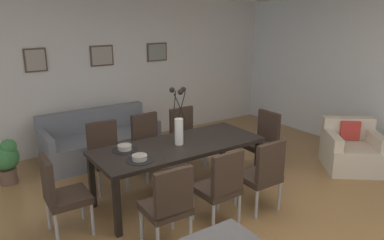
{
  "coord_description": "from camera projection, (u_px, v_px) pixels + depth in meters",
  "views": [
    {
      "loc": [
        -2.41,
        -3.08,
        2.36
      ],
      "look_at": [
        0.41,
        1.03,
        0.91
      ],
      "focal_mm": 34.52,
      "sensor_mm": 36.0,
      "label": 1
    }
  ],
  "objects": [
    {
      "name": "framed_picture_center",
      "position": [
        102.0,
        56.0,
        6.45
      ],
      "size": [
        0.41,
        0.03,
        0.36
      ],
      "color": "#473828"
    },
    {
      "name": "dining_table",
      "position": [
        179.0,
        149.0,
        4.74
      ],
      "size": [
        2.2,
        0.89,
        0.74
      ],
      "color": "black",
      "rests_on": "ground"
    },
    {
      "name": "centerpiece_vase",
      "position": [
        179.0,
        123.0,
        4.64
      ],
      "size": [
        0.21,
        0.23,
        0.73
      ],
      "color": "white",
      "rests_on": "dining_table"
    },
    {
      "name": "ground_plane",
      "position": [
        213.0,
        218.0,
        4.41
      ],
      "size": [
        9.0,
        9.0,
        0.0
      ],
      "primitive_type": "plane",
      "color": "olive"
    },
    {
      "name": "framed_picture_right",
      "position": [
        157.0,
        52.0,
        7.05
      ],
      "size": [
        0.42,
        0.03,
        0.34
      ],
      "color": "#473828"
    },
    {
      "name": "armchair",
      "position": [
        352.0,
        151.0,
        5.76
      ],
      "size": [
        1.12,
        1.12,
        0.75
      ],
      "color": "beige",
      "rests_on": "ground"
    },
    {
      "name": "dining_chair_near_left",
      "position": [
        169.0,
        203.0,
        3.72
      ],
      "size": [
        0.45,
        0.45,
        0.92
      ],
      "color": "#33261E",
      "rests_on": "ground"
    },
    {
      "name": "dining_chair_head_east",
      "position": [
        263.0,
        139.0,
        5.62
      ],
      "size": [
        0.44,
        0.44,
        0.92
      ],
      "color": "#33261E",
      "rests_on": "ground"
    },
    {
      "name": "back_wall_panel",
      "position": [
        104.0,
        74.0,
        6.62
      ],
      "size": [
        9.0,
        0.1,
        2.6
      ],
      "primitive_type": "cube",
      "color": "silver",
      "rests_on": "ground"
    },
    {
      "name": "sofa",
      "position": [
        100.0,
        143.0,
        6.13
      ],
      "size": [
        1.83,
        0.84,
        0.8
      ],
      "color": "slate",
      "rests_on": "ground"
    },
    {
      "name": "placemat_near_right",
      "position": [
        125.0,
        150.0,
        4.52
      ],
      "size": [
        0.32,
        0.32,
        0.01
      ],
      "primitive_type": "cylinder",
      "color": "black",
      "rests_on": "dining_table"
    },
    {
      "name": "bowl_near_right",
      "position": [
        125.0,
        147.0,
        4.51
      ],
      "size": [
        0.17,
        0.17,
        0.07
      ],
      "color": "#B2ADA3",
      "rests_on": "dining_table"
    },
    {
      "name": "dining_chair_near_right",
      "position": [
        106.0,
        152.0,
        5.08
      ],
      "size": [
        0.47,
        0.47,
        0.92
      ],
      "color": "#33261E",
      "rests_on": "ground"
    },
    {
      "name": "dining_chair_head_west",
      "position": [
        60.0,
        192.0,
        3.95
      ],
      "size": [
        0.45,
        0.45,
        0.92
      ],
      "color": "#33261E",
      "rests_on": "ground"
    },
    {
      "name": "bowl_near_left",
      "position": [
        140.0,
        157.0,
        4.19
      ],
      "size": [
        0.17,
        0.17,
        0.07
      ],
      "color": "#B2ADA3",
      "rests_on": "dining_table"
    },
    {
      "name": "placemat_near_left",
      "position": [
        140.0,
        160.0,
        4.2
      ],
      "size": [
        0.32,
        0.32,
        0.01
      ],
      "primitive_type": "cylinder",
      "color": "black",
      "rests_on": "dining_table"
    },
    {
      "name": "dining_chair_mid_right",
      "position": [
        186.0,
        134.0,
        5.83
      ],
      "size": [
        0.46,
        0.46,
        0.92
      ],
      "color": "#33261E",
      "rests_on": "ground"
    },
    {
      "name": "framed_picture_left",
      "position": [
        35.0,
        60.0,
        5.85
      ],
      "size": [
        0.34,
        0.03,
        0.37
      ],
      "color": "#473828"
    },
    {
      "name": "dining_chair_far_right",
      "position": [
        149.0,
        142.0,
        5.48
      ],
      "size": [
        0.46,
        0.46,
        0.92
      ],
      "color": "#33261E",
      "rests_on": "ground"
    },
    {
      "name": "side_window_wall",
      "position": [
        368.0,
        77.0,
        6.34
      ],
      "size": [
        0.1,
        6.3,
        2.6
      ],
      "primitive_type": "cube",
      "color": "white",
      "rests_on": "ground"
    },
    {
      "name": "dining_chair_mid_left",
      "position": [
        263.0,
        172.0,
        4.43
      ],
      "size": [
        0.44,
        0.44,
        0.92
      ],
      "color": "#33261E",
      "rests_on": "ground"
    },
    {
      "name": "potted_plant",
      "position": [
        7.0,
        159.0,
        5.19
      ],
      "size": [
        0.36,
        0.36,
        0.67
      ],
      "color": "brown",
      "rests_on": "ground"
    },
    {
      "name": "dining_chair_far_left",
      "position": [
        221.0,
        184.0,
        4.13
      ],
      "size": [
        0.45,
        0.45,
        0.92
      ],
      "color": "#33261E",
      "rests_on": "ground"
    }
  ]
}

